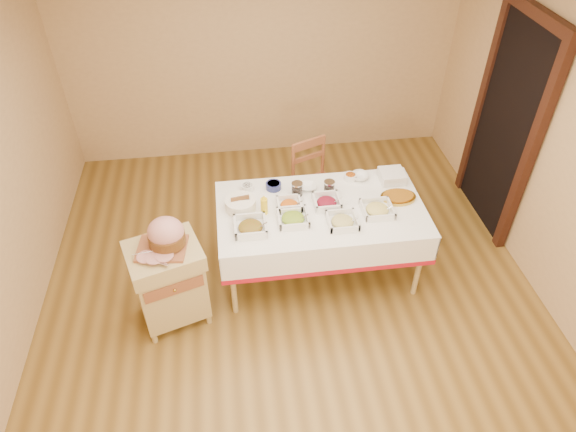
# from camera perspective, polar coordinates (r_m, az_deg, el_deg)

# --- Properties ---
(room_shell) EXTENTS (5.00, 5.00, 5.00)m
(room_shell) POSITION_cam_1_polar(r_m,az_deg,el_deg) (3.90, 0.48, 3.90)
(room_shell) COLOR brown
(room_shell) RESTS_ON ground
(doorway) EXTENTS (0.09, 1.10, 2.20)m
(doorway) POSITION_cam_1_polar(r_m,az_deg,el_deg) (5.42, 23.11, 9.43)
(doorway) COLOR black
(doorway) RESTS_ON ground
(dining_table) EXTENTS (1.82, 1.02, 0.76)m
(dining_table) POSITION_cam_1_polar(r_m,az_deg,el_deg) (4.61, 3.60, -0.67)
(dining_table) COLOR tan
(dining_table) RESTS_ON ground
(butcher_cart) EXTENTS (0.69, 0.63, 0.81)m
(butcher_cart) POSITION_cam_1_polar(r_m,az_deg,el_deg) (4.39, -13.10, -6.95)
(butcher_cart) COLOR tan
(butcher_cart) RESTS_ON ground
(dining_chair) EXTENTS (0.53, 0.52, 0.92)m
(dining_chair) POSITION_cam_1_polar(r_m,az_deg,el_deg) (5.26, 2.98, 3.61)
(dining_chair) COLOR brown
(dining_chair) RESTS_ON ground
(ham_on_board) EXTENTS (0.41, 0.39, 0.27)m
(ham_on_board) POSITION_cam_1_polar(r_m,az_deg,el_deg) (4.09, -13.46, -2.13)
(ham_on_board) COLOR brown
(ham_on_board) RESTS_ON butcher_cart
(serving_dish_a) EXTENTS (0.27, 0.27, 0.12)m
(serving_dish_a) POSITION_cam_1_polar(r_m,az_deg,el_deg) (4.26, -4.20, -1.20)
(serving_dish_a) COLOR white
(serving_dish_a) RESTS_ON dining_table
(serving_dish_b) EXTENTS (0.26, 0.26, 0.10)m
(serving_dish_b) POSITION_cam_1_polar(r_m,az_deg,el_deg) (4.34, 0.56, -0.24)
(serving_dish_b) COLOR white
(serving_dish_b) RESTS_ON dining_table
(serving_dish_c) EXTENTS (0.25, 0.25, 0.10)m
(serving_dish_c) POSITION_cam_1_polar(r_m,az_deg,el_deg) (4.33, 6.07, -0.59)
(serving_dish_c) COLOR white
(serving_dish_c) RESTS_ON dining_table
(serving_dish_d) EXTENTS (0.26, 0.26, 0.10)m
(serving_dish_d) POSITION_cam_1_polar(r_m,az_deg,el_deg) (4.49, 9.89, 0.74)
(serving_dish_d) COLOR white
(serving_dish_d) RESTS_ON dining_table
(serving_dish_e) EXTENTS (0.22, 0.21, 0.10)m
(serving_dish_e) POSITION_cam_1_polar(r_m,az_deg,el_deg) (4.48, 0.15, 1.26)
(serving_dish_e) COLOR white
(serving_dish_e) RESTS_ON dining_table
(serving_dish_f) EXTENTS (0.24, 0.23, 0.11)m
(serving_dish_f) POSITION_cam_1_polar(r_m,az_deg,el_deg) (4.52, 4.33, 1.56)
(serving_dish_f) COLOR white
(serving_dish_f) RESTS_ON dining_table
(small_bowl_left) EXTENTS (0.12, 0.12, 0.05)m
(small_bowl_left) POSITION_cam_1_polar(r_m,az_deg,el_deg) (4.70, -4.51, 3.23)
(small_bowl_left) COLOR white
(small_bowl_left) RESTS_ON dining_table
(small_bowl_mid) EXTENTS (0.14, 0.14, 0.06)m
(small_bowl_mid) POSITION_cam_1_polar(r_m,az_deg,el_deg) (4.70, -1.62, 3.41)
(small_bowl_mid) COLOR navy
(small_bowl_mid) RESTS_ON dining_table
(small_bowl_right) EXTENTS (0.12, 0.12, 0.06)m
(small_bowl_right) POSITION_cam_1_polar(r_m,az_deg,el_deg) (4.85, 6.94, 4.37)
(small_bowl_right) COLOR white
(small_bowl_right) RESTS_ON dining_table
(bowl_white_imported) EXTENTS (0.16, 0.16, 0.04)m
(bowl_white_imported) POSITION_cam_1_polar(r_m,az_deg,el_deg) (4.71, 2.24, 3.26)
(bowl_white_imported) COLOR white
(bowl_white_imported) RESTS_ON dining_table
(bowl_small_imported) EXTENTS (0.20, 0.20, 0.05)m
(bowl_small_imported) POSITION_cam_1_polar(r_m,az_deg,el_deg) (4.87, 7.98, 4.39)
(bowl_small_imported) COLOR white
(bowl_small_imported) RESTS_ON dining_table
(preserve_jar_left) EXTENTS (0.10, 0.10, 0.13)m
(preserve_jar_left) POSITION_cam_1_polar(r_m,az_deg,el_deg) (4.61, 1.01, 2.95)
(preserve_jar_left) COLOR silver
(preserve_jar_left) RESTS_ON dining_table
(preserve_jar_right) EXTENTS (0.10, 0.10, 0.13)m
(preserve_jar_right) POSITION_cam_1_polar(r_m,az_deg,el_deg) (4.64, 4.60, 3.13)
(preserve_jar_right) COLOR silver
(preserve_jar_right) RESTS_ON dining_table
(mustard_bottle) EXTENTS (0.06, 0.06, 0.19)m
(mustard_bottle) POSITION_cam_1_polar(r_m,az_deg,el_deg) (4.39, -2.67, 1.20)
(mustard_bottle) COLOR yellow
(mustard_bottle) RESTS_ON dining_table
(bread_basket) EXTENTS (0.27, 0.27, 0.12)m
(bread_basket) POSITION_cam_1_polar(r_m,az_deg,el_deg) (4.48, -5.30, 1.34)
(bread_basket) COLOR white
(bread_basket) RESTS_ON dining_table
(plate_stack) EXTENTS (0.22, 0.22, 0.09)m
(plate_stack) POSITION_cam_1_polar(r_m,az_deg,el_deg) (4.89, 11.46, 4.37)
(plate_stack) COLOR white
(plate_stack) RESTS_ON dining_table
(brass_platter) EXTENTS (0.32, 0.23, 0.04)m
(brass_platter) POSITION_cam_1_polar(r_m,az_deg,el_deg) (4.69, 12.13, 2.09)
(brass_platter) COLOR #B39132
(brass_platter) RESTS_ON dining_table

